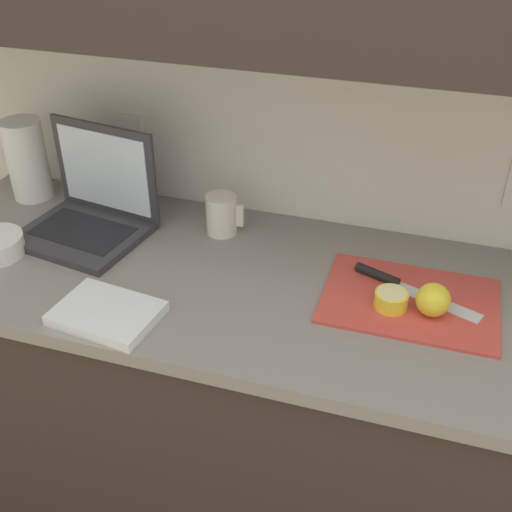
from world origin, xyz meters
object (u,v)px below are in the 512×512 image
object	(u,v)px
cutting_board	(410,301)
knife	(394,282)
paper_towel_roll	(27,160)
lemon_half_cut	(391,299)
measuring_cup	(222,214)
laptop	(92,208)
lemon_whole_beside	(433,300)

from	to	relation	value
cutting_board	knife	xyz separation A→B (m)	(-0.04, 0.04, 0.01)
knife	paper_towel_roll	world-z (taller)	paper_towel_roll
lemon_half_cut	measuring_cup	world-z (taller)	measuring_cup
laptop	knife	xyz separation A→B (m)	(0.80, -0.03, -0.05)
cutting_board	lemon_half_cut	world-z (taller)	lemon_half_cut
cutting_board	knife	world-z (taller)	knife
paper_towel_roll	lemon_half_cut	bearing A→B (deg)	-12.09
cutting_board	knife	bearing A→B (deg)	133.87
cutting_board	paper_towel_roll	size ratio (longest dim) A/B	1.69
cutting_board	lemon_half_cut	size ratio (longest dim) A/B	5.24
lemon_whole_beside	measuring_cup	world-z (taller)	measuring_cup
knife	lemon_whole_beside	world-z (taller)	lemon_whole_beside
knife	paper_towel_roll	xyz separation A→B (m)	(-1.06, 0.14, 0.10)
measuring_cup	paper_towel_roll	distance (m)	0.60
cutting_board	lemon_half_cut	bearing A→B (deg)	-135.42
cutting_board	lemon_whole_beside	xyz separation A→B (m)	(0.05, -0.04, 0.04)
knife	lemon_half_cut	size ratio (longest dim) A/B	4.03
cutting_board	lemon_whole_beside	world-z (taller)	lemon_whole_beside
laptop	lemon_whole_beside	size ratio (longest dim) A/B	4.65
knife	lemon_whole_beside	distance (m)	0.13
knife	lemon_whole_beside	xyz separation A→B (m)	(0.09, -0.08, 0.03)
lemon_half_cut	lemon_whole_beside	world-z (taller)	lemon_whole_beside
cutting_board	paper_towel_roll	distance (m)	1.12
cutting_board	laptop	bearing A→B (deg)	174.96
paper_towel_roll	measuring_cup	bearing A→B (deg)	-2.60
cutting_board	lemon_half_cut	distance (m)	0.06
lemon_half_cut	knife	bearing A→B (deg)	91.75
lemon_half_cut	measuring_cup	distance (m)	0.51
paper_towel_roll	laptop	bearing A→B (deg)	-23.53
laptop	lemon_half_cut	xyz separation A→B (m)	(0.80, -0.11, -0.04)
laptop	lemon_whole_beside	world-z (taller)	laptop
knife	paper_towel_roll	distance (m)	1.07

